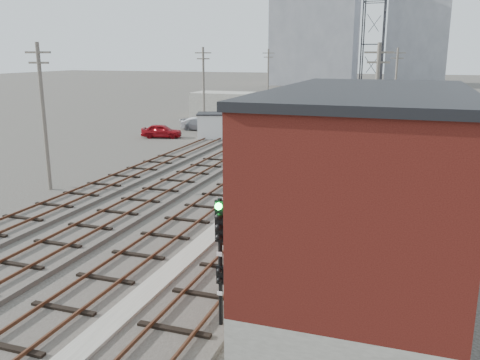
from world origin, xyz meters
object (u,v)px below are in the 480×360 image
at_px(car_red, 162,131).
at_px(car_grey, 199,125).
at_px(site_trailer, 229,126).
at_px(car_silver, 199,124).
at_px(signal_mast, 220,254).
at_px(switch_stand, 281,140).

height_order(car_red, car_grey, car_red).
xyz_separation_m(site_trailer, car_red, (-6.92, -1.12, -0.64)).
xyz_separation_m(car_silver, car_grey, (0.21, -0.52, -0.06)).
bearing_deg(car_red, signal_mast, -163.60).
height_order(car_silver, car_grey, car_silver).
xyz_separation_m(signal_mast, switch_stand, (-6.07, 31.05, -1.82)).
bearing_deg(site_trailer, car_silver, 118.04).
distance_m(switch_stand, car_grey, 13.71).
height_order(signal_mast, car_grey, signal_mast).
distance_m(signal_mast, car_red, 37.87).
bearing_deg(site_trailer, car_red, 171.07).
distance_m(car_red, car_silver, 6.62).
xyz_separation_m(signal_mast, car_red, (-19.02, 32.70, -1.83)).
bearing_deg(car_silver, site_trailer, -155.13).
distance_m(signal_mast, car_silver, 43.03).
bearing_deg(car_silver, car_grey, -179.72).
bearing_deg(car_silver, switch_stand, -146.30).
bearing_deg(signal_mast, car_silver, 114.29).
xyz_separation_m(signal_mast, site_trailer, (-12.10, 33.82, -1.19)).
xyz_separation_m(switch_stand, car_silver, (-11.61, 8.13, -0.04)).
distance_m(switch_stand, car_silver, 14.17).
relative_size(signal_mast, car_grey, 1.02).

